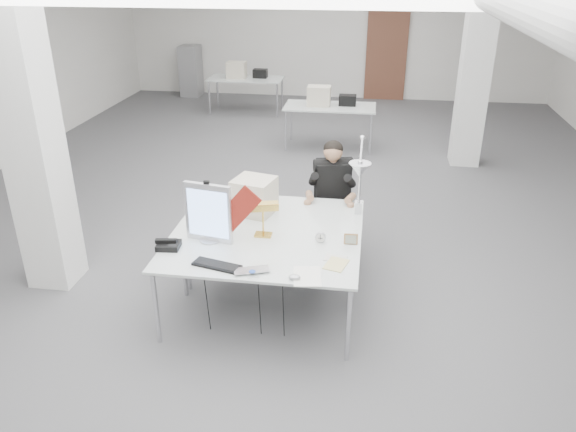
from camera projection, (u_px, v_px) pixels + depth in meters
name	position (u px, v px, depth m)	size (l,w,h in m)	color
room_shell	(301.00, 86.00, 6.94)	(10.04, 14.04, 3.24)	#4D4D4F
desk_main	(258.00, 256.00, 4.99)	(1.80, 0.90, 0.03)	silver
desk_second	(275.00, 214.00, 5.79)	(1.80, 0.90, 0.03)	silver
bg_desk_a	(330.00, 107.00, 9.89)	(1.60, 0.80, 0.03)	silver
bg_desk_b	(246.00, 79.00, 12.13)	(1.60, 0.80, 0.03)	silver
filing_cabinet	(191.00, 71.00, 13.72)	(0.45, 0.55, 1.20)	gray
office_chair	(332.00, 203.00, 6.43)	(0.58, 0.58, 1.18)	black
seated_person	(332.00, 179.00, 6.26)	(0.54, 0.67, 1.00)	black
monitor	(208.00, 213.00, 5.11)	(0.46, 0.05, 0.56)	silver
pennant	(237.00, 211.00, 5.02)	(0.49, 0.01, 0.21)	maroon
keyboard	(217.00, 265.00, 4.79)	(0.42, 0.14, 0.02)	black
laptop	(252.00, 273.00, 4.66)	(0.30, 0.19, 0.02)	#A7A8AB
mouse	(294.00, 277.00, 4.59)	(0.10, 0.06, 0.04)	#A4A5A9
bankers_lamp	(263.00, 220.00, 5.25)	(0.29, 0.12, 0.33)	#DFC745
desk_phone	(169.00, 245.00, 5.08)	(0.20, 0.18, 0.05)	black
picture_frame_left	(196.00, 230.00, 5.31)	(0.13, 0.01, 0.10)	#9B6742
picture_frame_right	(351.00, 239.00, 5.14)	(0.13, 0.01, 0.10)	#AD7A4A
desk_clock	(321.00, 237.00, 5.17)	(0.10, 0.10, 0.03)	silver
paper_stack_a	(307.00, 276.00, 4.64)	(0.23, 0.33, 0.01)	white
paper_stack_b	(336.00, 264.00, 4.81)	(0.17, 0.23, 0.01)	#D8CA81
paper_stack_c	(336.00, 258.00, 4.91)	(0.19, 0.13, 0.01)	beige
beige_monitor	(254.00, 196.00, 5.72)	(0.39, 0.37, 0.37)	beige
architect_lamp	(360.00, 179.00, 5.37)	(0.25, 0.73, 0.94)	silver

